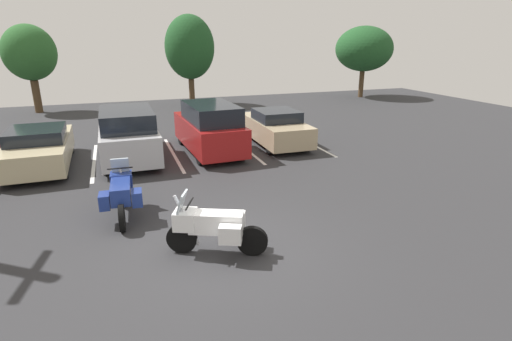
{
  "coord_description": "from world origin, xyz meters",
  "views": [
    {
      "loc": [
        -1.89,
        -7.32,
        4.27
      ],
      "look_at": [
        1.58,
        2.52,
        0.79
      ],
      "focal_mm": 28.2,
      "sensor_mm": 36.0,
      "label": 1
    }
  ],
  "objects": [
    {
      "name": "motorcycle_touring",
      "position": [
        -0.27,
        -0.08,
        0.62
      ],
      "size": [
        1.97,
        1.18,
        1.34
      ],
      "color": "black",
      "rests_on": "ground"
    },
    {
      "name": "tree_center_right",
      "position": [
        2.99,
        19.16,
        3.62
      ],
      "size": [
        3.12,
        3.12,
        5.62
      ],
      "color": "#4C3823",
      "rests_on": "ground"
    },
    {
      "name": "parking_stripes",
      "position": [
        -1.38,
        7.65,
        0.0
      ],
      "size": [
        14.32,
        4.88,
        0.01
      ],
      "color": "silver",
      "rests_on": "ground"
    },
    {
      "name": "motorcycle_second",
      "position": [
        -1.96,
        2.47,
        0.63
      ],
      "size": [
        1.0,
        2.18,
        1.34
      ],
      "color": "black",
      "rests_on": "ground"
    },
    {
      "name": "car_champagne",
      "position": [
        -4.46,
        7.54,
        0.68
      ],
      "size": [
        1.96,
        4.57,
        1.38
      ],
      "color": "#C1B289",
      "rests_on": "ground"
    },
    {
      "name": "tree_left",
      "position": [
        15.45,
        18.5,
        3.43
      ],
      "size": [
        4.07,
        4.07,
        5.02
      ],
      "color": "#4C3823",
      "rests_on": "ground"
    },
    {
      "name": "car_red",
      "position": [
        1.44,
        7.47,
        0.95
      ],
      "size": [
        1.99,
        4.55,
        1.92
      ],
      "color": "maroon",
      "rests_on": "ground"
    },
    {
      "name": "ground",
      "position": [
        0.0,
        0.0,
        -0.05
      ],
      "size": [
        44.0,
        44.0,
        0.1
      ],
      "primitive_type": "cube",
      "color": "#2D2D30"
    },
    {
      "name": "car_tan",
      "position": [
        4.3,
        7.82,
        0.69
      ],
      "size": [
        1.81,
        4.26,
        1.43
      ],
      "color": "tan",
      "rests_on": "ground"
    },
    {
      "name": "tree_center",
      "position": [
        -6.14,
        19.31,
        3.38
      ],
      "size": [
        2.91,
        2.91,
        4.97
      ],
      "color": "#4C3823",
      "rests_on": "ground"
    },
    {
      "name": "car_silver",
      "position": [
        -1.55,
        7.6,
        0.92
      ],
      "size": [
        1.94,
        4.79,
        1.86
      ],
      "color": "#B7B7BC",
      "rests_on": "ground"
    }
  ]
}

